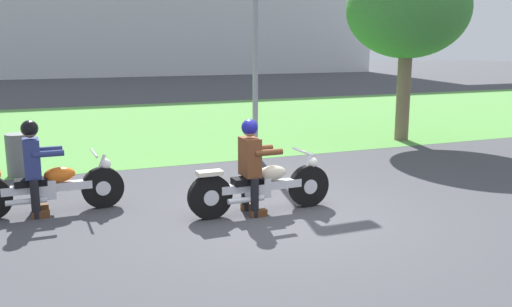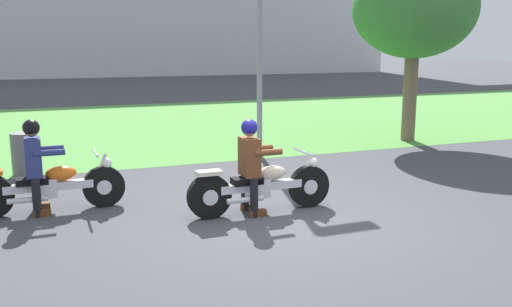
{
  "view_description": "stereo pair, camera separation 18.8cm",
  "coord_description": "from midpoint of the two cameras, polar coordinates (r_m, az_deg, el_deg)",
  "views": [
    {
      "loc": [
        -3.19,
        -6.82,
        2.45
      ],
      "look_at": [
        -0.14,
        0.61,
        0.85
      ],
      "focal_mm": 38.69,
      "sensor_mm": 36.0,
      "label": 1
    },
    {
      "loc": [
        -3.02,
        -6.89,
        2.45
      ],
      "look_at": [
        -0.14,
        0.61,
        0.85
      ],
      "focal_mm": 38.69,
      "sensor_mm": 36.0,
      "label": 2
    }
  ],
  "objects": [
    {
      "name": "motorcycle_follow",
      "position": [
        8.64,
        -21.28,
        -3.34
      ],
      "size": [
        2.19,
        0.66,
        0.87
      ],
      "rotation": [
        0.0,
        0.0,
        0.01
      ],
      "color": "black",
      "rests_on": "ground"
    },
    {
      "name": "tree_roadside",
      "position": [
        14.62,
        15.05,
        14.16
      ],
      "size": [
        3.05,
        3.05,
        4.53
      ],
      "color": "brown",
      "rests_on": "ground"
    },
    {
      "name": "streetlight_pole",
      "position": [
        12.15,
        0.03,
        15.17
      ],
      "size": [
        0.96,
        0.2,
        5.17
      ],
      "color": "gray",
      "rests_on": "ground"
    },
    {
      "name": "grass_verge",
      "position": [
        17.29,
        -11.8,
        2.89
      ],
      "size": [
        60.0,
        12.0,
        0.01
      ],
      "primitive_type": "cube",
      "color": "#549342",
      "rests_on": "ground"
    },
    {
      "name": "rider_lead",
      "position": [
        7.95,
        -1.2,
        -0.59
      ],
      "size": [
        0.55,
        0.48,
        1.4
      ],
      "rotation": [
        0.0,
        0.0,
        0.01
      ],
      "color": "black",
      "rests_on": "ground"
    },
    {
      "name": "trash_can",
      "position": [
        11.29,
        -23.69,
        -0.14
      ],
      "size": [
        0.47,
        0.47,
        0.81
      ],
      "primitive_type": "cylinder",
      "color": "#595E5B",
      "rests_on": "ground"
    },
    {
      "name": "ground",
      "position": [
        7.92,
        1.93,
        -6.77
      ],
      "size": [
        120.0,
        120.0,
        0.0
      ],
      "primitive_type": "plane",
      "color": "#424247"
    },
    {
      "name": "rider_follow",
      "position": [
        8.55,
        -22.61,
        -0.66
      ],
      "size": [
        0.55,
        0.48,
        1.39
      ],
      "rotation": [
        0.0,
        0.0,
        0.01
      ],
      "color": "black",
      "rests_on": "ground"
    },
    {
      "name": "motorcycle_lead",
      "position": [
        8.11,
        -0.07,
        -3.43
      ],
      "size": [
        2.23,
        0.66,
        0.88
      ],
      "rotation": [
        0.0,
        0.0,
        0.01
      ],
      "color": "black",
      "rests_on": "ground"
    }
  ]
}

